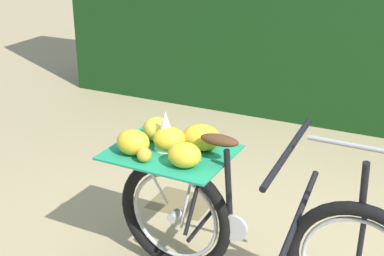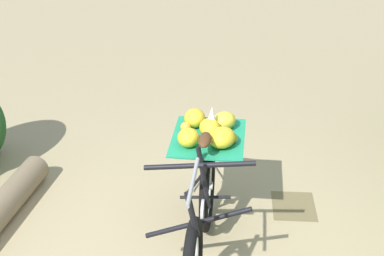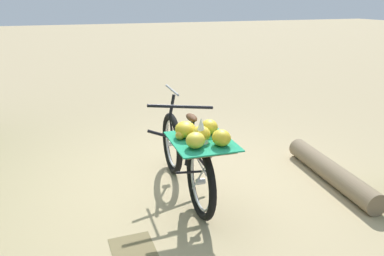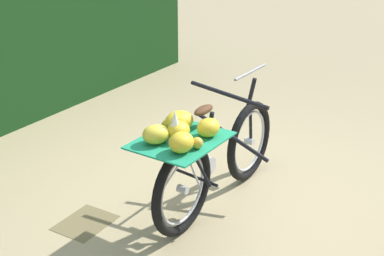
# 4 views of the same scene
# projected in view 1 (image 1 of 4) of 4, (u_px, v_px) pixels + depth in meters

# --- Properties ---
(foliage_hedge) EXTENTS (6.62, 1.05, 2.44)m
(foliage_hedge) POSITION_uv_depth(u_px,v_px,m) (378.00, 0.00, 5.20)
(foliage_hedge) COLOR #143814
(foliage_hedge) RESTS_ON ground_plane
(bicycle) EXTENTS (1.79, 0.71, 1.03)m
(bicycle) POSITION_uv_depth(u_px,v_px,m) (233.00, 209.00, 2.98)
(bicycle) COLOR black
(bicycle) RESTS_ON ground_plane
(leaf_litter_patch) EXTENTS (0.44, 0.36, 0.01)m
(leaf_litter_patch) POSITION_uv_depth(u_px,v_px,m) (181.00, 202.00, 4.06)
(leaf_litter_patch) COLOR olive
(leaf_litter_patch) RESTS_ON ground_plane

